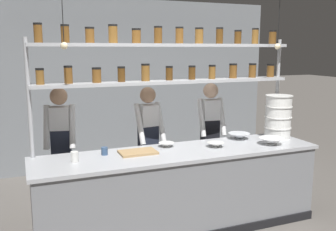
# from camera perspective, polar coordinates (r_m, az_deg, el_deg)

# --- Properties ---
(ground_plane) EXTENTS (40.00, 40.00, 0.00)m
(ground_plane) POSITION_cam_1_polar(r_m,az_deg,el_deg) (4.52, 1.80, -16.73)
(ground_plane) COLOR #5B5651
(back_wall) EXTENTS (5.63, 0.12, 2.87)m
(back_wall) POSITION_cam_1_polar(r_m,az_deg,el_deg) (6.56, -7.40, 4.75)
(back_wall) COLOR gray
(back_wall) RESTS_ON ground_plane
(prep_counter) EXTENTS (3.23, 0.76, 0.92)m
(prep_counter) POSITION_cam_1_polar(r_m,az_deg,el_deg) (4.33, 1.85, -11.30)
(prep_counter) COLOR gray
(prep_counter) RESTS_ON ground_plane
(spice_shelf_unit) EXTENTS (3.11, 0.28, 2.30)m
(spice_shelf_unit) POSITION_cam_1_polar(r_m,az_deg,el_deg) (4.34, 0.18, 7.60)
(spice_shelf_unit) COLOR #ADAFB5
(spice_shelf_unit) RESTS_ON ground_plane
(chef_left) EXTENTS (0.40, 0.33, 1.60)m
(chef_left) POSITION_cam_1_polar(r_m,az_deg,el_deg) (4.63, -15.98, -4.38)
(chef_left) COLOR black
(chef_left) RESTS_ON ground_plane
(chef_center) EXTENTS (0.39, 0.31, 1.57)m
(chef_center) POSITION_cam_1_polar(r_m,az_deg,el_deg) (4.76, -3.00, -3.80)
(chef_center) COLOR black
(chef_center) RESTS_ON ground_plane
(chef_right) EXTENTS (0.38, 0.30, 1.59)m
(chef_right) POSITION_cam_1_polar(r_m,az_deg,el_deg) (5.12, 6.42, -2.72)
(chef_right) COLOR black
(chef_right) RESTS_ON ground_plane
(container_stack) EXTENTS (0.34, 0.34, 0.54)m
(container_stack) POSITION_cam_1_polar(r_m,az_deg,el_deg) (4.95, 16.45, -0.14)
(container_stack) COLOR white
(container_stack) RESTS_ON prep_counter
(cutting_board) EXTENTS (0.40, 0.26, 0.02)m
(cutting_board) POSITION_cam_1_polar(r_m,az_deg,el_deg) (4.10, -4.61, -5.60)
(cutting_board) COLOR #A88456
(cutting_board) RESTS_ON prep_counter
(prep_bowl_near_left) EXTENTS (0.27, 0.27, 0.07)m
(prep_bowl_near_left) POSITION_cam_1_polar(r_m,az_deg,el_deg) (4.80, 10.78, -3.11)
(prep_bowl_near_left) COLOR silver
(prep_bowl_near_left) RESTS_ON prep_counter
(prep_bowl_center_front) EXTENTS (0.18, 0.18, 0.05)m
(prep_bowl_center_front) POSITION_cam_1_polar(r_m,az_deg,el_deg) (4.34, -0.24, -4.48)
(prep_bowl_center_front) COLOR silver
(prep_bowl_center_front) RESTS_ON prep_counter
(prep_bowl_center_back) EXTENTS (0.29, 0.29, 0.08)m
(prep_bowl_center_back) POSITION_cam_1_polar(r_m,az_deg,el_deg) (4.62, 15.48, -3.79)
(prep_bowl_center_back) COLOR white
(prep_bowl_center_back) RESTS_ON prep_counter
(prep_bowl_near_right) EXTENTS (0.20, 0.20, 0.05)m
(prep_bowl_near_right) POSITION_cam_1_polar(r_m,az_deg,el_deg) (4.37, 7.28, -4.44)
(prep_bowl_near_right) COLOR silver
(prep_bowl_near_right) RESTS_ON prep_counter
(serving_cup_front) EXTENTS (0.07, 0.07, 0.08)m
(serving_cup_front) POSITION_cam_1_polar(r_m,az_deg,el_deg) (4.07, -9.65, -5.37)
(serving_cup_front) COLOR #334C70
(serving_cup_front) RESTS_ON prep_counter
(serving_cup_by_board) EXTENTS (0.08, 0.08, 0.11)m
(serving_cup_by_board) POSITION_cam_1_polar(r_m,az_deg,el_deg) (3.89, -14.05, -6.11)
(serving_cup_by_board) COLOR silver
(serving_cup_by_board) RESTS_ON prep_counter
(pendant_light_row) EXTENTS (2.52, 0.07, 0.79)m
(pendant_light_row) POSITION_cam_1_polar(r_m,az_deg,el_deg) (4.04, 2.28, 11.17)
(pendant_light_row) COLOR black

